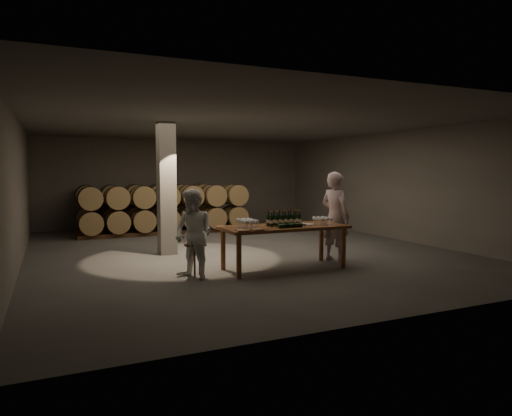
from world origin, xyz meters
name	(u,v)px	position (x,y,z in m)	size (l,w,h in m)	color
room	(167,189)	(-1.80, 0.20, 1.60)	(12.00, 12.00, 12.00)	#4A4846
tasting_table	(284,231)	(0.00, -2.50, 0.80)	(2.60, 1.10, 0.90)	brown
barrel_stack_back	(146,206)	(-1.35, 5.20, 0.83)	(4.70, 0.95, 1.57)	#53361C
barrel_stack_front	(167,208)	(-0.96, 3.80, 0.83)	(5.48, 0.95, 1.57)	#53361C
bottle_cluster	(284,220)	(0.02, -2.45, 1.01)	(0.73, 0.23, 0.32)	black
lying_bottles	(291,226)	(-0.02, -2.83, 0.94)	(0.63, 0.08, 0.08)	black
glass_cluster_left	(247,221)	(-0.85, -2.56, 1.03)	(0.31, 0.53, 0.19)	silver
glass_cluster_right	(322,219)	(0.88, -2.58, 1.01)	(0.30, 0.41, 0.16)	silver
plate	(306,224)	(0.52, -2.52, 0.91)	(0.31, 0.31, 0.02)	white
notebook_near	(257,230)	(-0.82, -2.95, 0.92)	(0.23, 0.18, 0.03)	olive
notebook_corner	(243,230)	(-1.08, -2.89, 0.91)	(0.23, 0.30, 0.03)	olive
pen	(265,230)	(-0.63, -2.94, 0.91)	(0.01, 0.01, 0.15)	black
stool	(194,249)	(-1.87, -2.34, 0.52)	(0.38, 0.38, 0.63)	#53361C
person_man	(335,217)	(1.44, -2.22, 1.00)	(0.73, 0.48, 2.01)	beige
person_woman	(194,234)	(-1.95, -2.58, 0.85)	(0.82, 0.64, 1.69)	white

